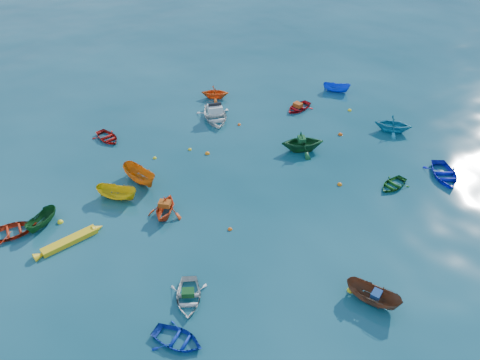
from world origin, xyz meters
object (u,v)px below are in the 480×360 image
dinghy_blue_sw (178,342)px  motorboat_white (215,119)px  dinghy_blue_se (443,177)px  dinghy_white_near (188,300)px  kayak_yellow (70,243)px

dinghy_blue_sw → motorboat_white: bearing=22.1°
dinghy_blue_sw → dinghy_blue_se: size_ratio=0.80×
dinghy_white_near → motorboat_white: (11.46, 15.98, 0.00)m
dinghy_blue_sw → dinghy_white_near: (1.70, 2.00, 0.00)m
dinghy_blue_se → motorboat_white: size_ratio=0.83×
kayak_yellow → motorboat_white: motorboat_white is taller
dinghy_white_near → kayak_yellow: dinghy_white_near is taller
dinghy_blue_se → motorboat_white: motorboat_white is taller
dinghy_blue_se → motorboat_white: bearing=155.2°
dinghy_blue_se → motorboat_white: (-9.45, 16.59, 0.00)m
dinghy_blue_se → kayak_yellow: (-24.87, 8.50, 0.00)m
kayak_yellow → motorboat_white: (15.42, 8.09, 0.00)m
dinghy_blue_se → kayak_yellow: dinghy_blue_se is taller
dinghy_white_near → motorboat_white: 19.67m
dinghy_white_near → dinghy_blue_se: bearing=28.6°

